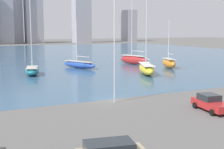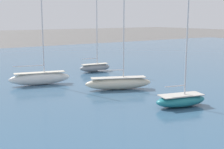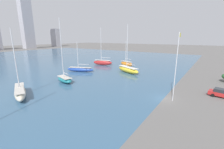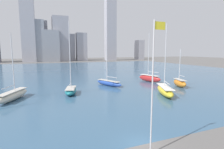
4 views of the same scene
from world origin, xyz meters
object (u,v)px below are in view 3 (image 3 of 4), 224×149
(sailboat_teal, at_px, (65,79))
(sailboat_orange, at_px, (126,64))
(flag_pole, at_px, (176,65))
(sailboat_red, at_px, (103,62))
(sailboat_yellow, at_px, (128,69))
(sailboat_blue, at_px, (80,69))
(parked_pickup_red, at_px, (222,93))
(sailboat_cream, at_px, (20,92))

(sailboat_teal, relative_size, sailboat_orange, 1.57)
(flag_pole, xyz_separation_m, sailboat_red, (22.55, 34.45, -5.57))
(sailboat_yellow, bearing_deg, sailboat_blue, 142.94)
(flag_pole, height_order, sailboat_orange, flag_pole)
(parked_pickup_red, bearing_deg, sailboat_yellow, 80.59)
(sailboat_cream, distance_m, sailboat_orange, 41.23)
(sailboat_cream, bearing_deg, sailboat_blue, 40.72)
(sailboat_cream, height_order, sailboat_yellow, sailboat_yellow)
(sailboat_yellow, bearing_deg, sailboat_cream, -170.02)
(flag_pole, height_order, sailboat_teal, sailboat_teal)
(sailboat_teal, bearing_deg, sailboat_orange, 9.67)
(sailboat_cream, xyz_separation_m, sailboat_blue, (23.25, 6.93, -0.18))
(sailboat_blue, relative_size, parked_pickup_red, 1.99)
(sailboat_teal, height_order, parked_pickup_red, sailboat_teal)
(sailboat_orange, bearing_deg, sailboat_blue, 171.53)
(flag_pole, distance_m, sailboat_orange, 35.98)
(flag_pole, relative_size, sailboat_yellow, 0.79)
(sailboat_cream, relative_size, sailboat_blue, 1.30)
(sailboat_red, height_order, parked_pickup_red, sailboat_red)
(flag_pole, xyz_separation_m, sailboat_blue, (7.85, 32.99, -5.95))
(sailboat_red, bearing_deg, sailboat_yellow, -129.66)
(sailboat_teal, bearing_deg, sailboat_yellow, -8.93)
(sailboat_yellow, bearing_deg, sailboat_orange, 55.69)
(sailboat_teal, relative_size, parked_pickup_red, 3.16)
(sailboat_cream, height_order, sailboat_red, sailboat_red)
(sailboat_red, height_order, sailboat_yellow, sailboat_yellow)
(sailboat_orange, xyz_separation_m, sailboat_blue, (-17.95, 8.56, -0.28))
(sailboat_orange, relative_size, parked_pickup_red, 2.01)
(sailboat_orange, relative_size, sailboat_red, 0.67)
(parked_pickup_red, bearing_deg, sailboat_red, 79.19)
(sailboat_cream, height_order, sailboat_blue, sailboat_cream)
(sailboat_cream, relative_size, sailboat_red, 0.86)
(sailboat_teal, distance_m, sailboat_yellow, 21.53)
(sailboat_blue, distance_m, sailboat_yellow, 16.78)
(sailboat_orange, xyz_separation_m, sailboat_red, (-3.25, 10.03, 0.10))
(flag_pole, xyz_separation_m, parked_pickup_red, (7.30, -7.79, -5.96))
(sailboat_cream, xyz_separation_m, sailboat_orange, (41.20, -1.64, 0.10))
(flag_pole, distance_m, sailboat_red, 41.55)
(sailboat_cream, bearing_deg, sailboat_yellow, 10.32)
(flag_pole, height_order, sailboat_blue, flag_pole)
(flag_pole, xyz_separation_m, sailboat_yellow, (16.02, 18.33, -5.71))
(sailboat_orange, bearing_deg, sailboat_red, 124.99)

